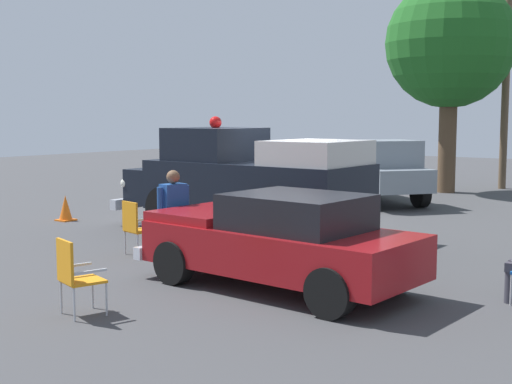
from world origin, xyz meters
The scene contains 10 objects.
ground_plane centered at (0.00, 0.00, 0.00)m, with size 60.00×60.00×0.00m, color #424244.
vintage_fire_truck centered at (-0.77, 0.52, 1.20)m, with size 2.39×5.98×2.59m.
classic_hot_rod centered at (-4.48, -2.84, 0.75)m, with size 2.15×4.47×1.46m.
parked_pickup centered at (5.87, 0.89, 0.99)m, with size 4.37×4.89×1.90m.
lawn_chair_by_car centered at (-7.27, -1.54, 0.59)m, with size 0.62×0.62×1.02m.
lawn_chair_spare centered at (-3.98, 0.73, 0.59)m, with size 0.59×0.60×1.02m.
spectator_standing centered at (-4.26, -0.50, 0.96)m, with size 0.65×0.35×1.68m.
oak_tree_left centered at (9.90, 0.05, 4.95)m, with size 4.30×4.30×7.16m.
utility_pole centered at (12.23, -1.13, 4.02)m, with size 1.37×1.20×7.75m.
traffic_cone centered at (-1.95, 5.29, 0.31)m, with size 0.40×0.40×0.64m.
Camera 1 is at (-13.05, -8.69, 2.61)m, focal length 49.04 mm.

